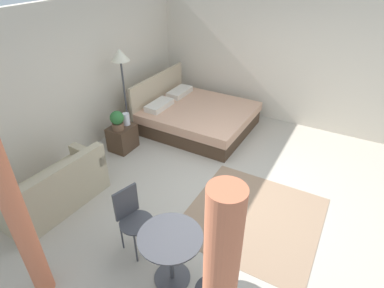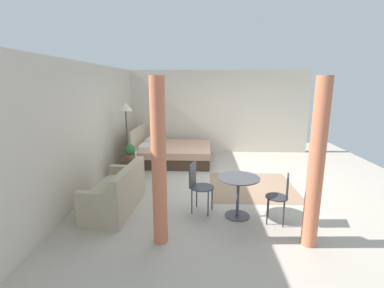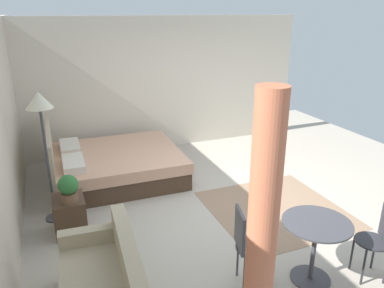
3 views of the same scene
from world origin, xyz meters
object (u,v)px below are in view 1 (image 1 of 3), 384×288
Objects in this scene: floor_lamp at (121,63)px; cafe_chair_near_couch at (132,214)px; bed at (196,116)px; nightstand at (123,138)px; balcony_table at (171,250)px; vase at (126,119)px; potted_plant at (117,120)px; couch at (55,191)px.

cafe_chair_near_couch is at bearing -139.75° from floor_lamp.
bed reaches higher than nightstand.
balcony_table is 0.72m from cafe_chair_near_couch.
nightstand is 2.12× the size of vase.
nightstand is at bearing 50.31° from balcony_table.
potted_plant is 1.04m from floor_lamp.
bed is 3.71m from balcony_table.
cafe_chair_near_couch is (-2.17, -1.84, -1.02)m from floor_lamp.
bed is 9.31× the size of vase.
cafe_chair_near_couch is at bearing -139.35° from vase.
floor_lamp is at bearing 40.25° from cafe_chair_near_couch.
vase is at bearing 148.67° from bed.
couch is 2.19m from balcony_table.
vase is 0.26× the size of cafe_chair_near_couch.
bed reaches higher than vase.
bed is 1.78m from potted_plant.
bed reaches higher than potted_plant.
cafe_chair_near_couch is at bearing -165.66° from bed.
floor_lamp is at bearing 37.54° from vase.
vase is at bearing 40.65° from cafe_chair_near_couch.
cafe_chair_near_couch reaches higher than nightstand.
bed is at bearing -28.06° from potted_plant.
floor_lamp reaches higher than vase.
bed is 1.36× the size of couch.
vase reaches higher than nightstand.
couch is 6.83× the size of vase.
balcony_table is at bearing -95.36° from couch.
floor_lamp reaches higher than balcony_table.
cafe_chair_near_couch reaches higher than vase.
bed is 3.31m from cafe_chair_near_couch.
balcony_table is (-2.07, -2.31, -0.10)m from vase.
potted_plant is 0.41× the size of cafe_chair_near_couch.
floor_lamp is at bearing 24.13° from nightstand.
vase is at bearing -142.46° from floor_lamp.
cafe_chair_near_couch is (0.19, 0.70, 0.04)m from balcony_table.
nightstand is at bearing 149.64° from bed.
potted_plant is at bearing -158.00° from floor_lamp.
potted_plant is 2.98m from balcony_table.
nightstand is at bearing 5.89° from couch.
floor_lamp reaches higher than cafe_chair_near_couch.
couch is at bearing 89.51° from cafe_chair_near_couch.
couch is 3.22× the size of nightstand.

